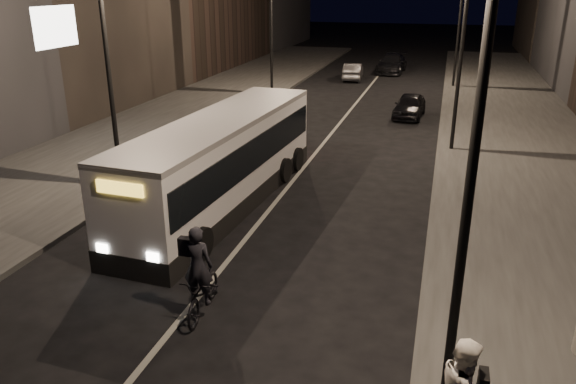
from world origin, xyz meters
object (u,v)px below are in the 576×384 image
Objects in this scene: streetlight_left_far at (275,8)px; cyclist_on_bicycle at (202,285)px; car_mid at (353,71)px; streetlight_right_far at (457,6)px; streetlight_right_mid at (458,23)px; streetlight_right_near at (461,99)px; streetlight_left_near at (112,33)px; car_far at (392,64)px; car_near at (409,106)px; city_bus at (223,158)px.

cyclist_on_bicycle is (5.73, -24.53, -4.63)m from streetlight_left_far.
streetlight_right_far is at bearing 162.61° from car_mid.
streetlight_right_mid reaches higher than cyclist_on_bicycle.
streetlight_right_mid is (0.00, 16.00, 0.00)m from streetlight_right_near.
streetlight_left_far is at bearing 112.30° from streetlight_right_near.
streetlight_left_near is 2.19× the size of car_mid.
streetlight_right_far is 1.00× the size of streetlight_left_near.
car_far is at bearing 127.84° from streetlight_right_far.
streetlight_left_far is at bearing 160.45° from car_near.
streetlight_left_far is (-10.66, -6.00, 0.00)m from streetlight_right_far.
streetlight_right_mid is at bearing 90.00° from streetlight_right_near.
streetlight_left_near is at bearing -113.96° from streetlight_right_far.
streetlight_right_mid is 1.00× the size of streetlight_right_far.
streetlight_right_far reaches higher than car_far.
car_near is (8.67, -3.76, -4.74)m from streetlight_left_far.
streetlight_right_far is 31.27m from cyclist_on_bicycle.
car_near reaches higher than car_mid.
streetlight_right_far and streetlight_left_far have the same top height.
streetlight_right_mid is at bearing -76.11° from car_far.
streetlight_right_near is 16.00m from streetlight_right_mid.
streetlight_left_near reaches higher than city_bus.
streetlight_right_near and streetlight_right_far have the same top height.
streetlight_right_near reaches higher than city_bus.
streetlight_right_far reaches higher than car_near.
streetlight_right_near is at bearing -67.70° from streetlight_left_far.
car_mid is at bearing 93.77° from city_bus.
cyclist_on_bicycle is at bearing -48.74° from streetlight_left_near.
streetlight_right_far is 12.24m from streetlight_left_far.
streetlight_left_near and streetlight_left_far have the same top height.
streetlight_right_mid is 16.00m from streetlight_right_far.
streetlight_right_near is 13.33m from streetlight_left_near.
cyclist_on_bicycle is 0.44× the size of car_far.
streetlight_right_near is at bearing -90.00° from streetlight_right_far.
streetlight_right_near reaches higher than car_far.
streetlight_right_far reaches higher than city_bus.
car_mid is 4.94m from car_far.
streetlight_right_near is 1.00× the size of streetlight_left_far.
streetlight_left_near is at bearing 143.12° from streetlight_right_near.
streetlight_right_mid is at bearing 36.88° from streetlight_left_near.
streetlight_right_near reaches higher than car_near.
streetlight_left_far is at bearing 90.00° from streetlight_left_near.
car_mid is at bearing 63.72° from streetlight_left_far.
car_far is at bearing 84.36° from cyclist_on_bicycle.
car_far is at bearing 96.83° from streetlight_right_near.
car_near is (-1.99, -9.76, -4.74)m from streetlight_right_far.
city_bus is (3.73, -0.26, -3.78)m from streetlight_left_near.
car_mid is (3.72, 7.53, -4.75)m from streetlight_left_far.
streetlight_left_far is (0.00, 18.00, 0.00)m from streetlight_left_near.
cyclist_on_bicycle is at bearing 88.60° from car_mid.
streetlight_right_far is 1.65× the size of car_far.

